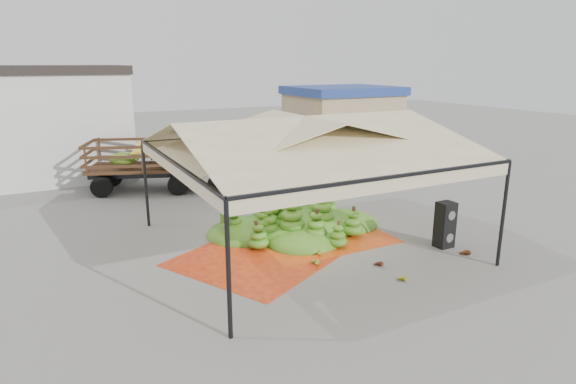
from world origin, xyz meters
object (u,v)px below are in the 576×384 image
banana_heap (299,211)px  truck_left (173,159)px  vendor (314,191)px  speaker_stack (445,225)px  truck_right (305,140)px

banana_heap → truck_left: truck_left is taller
banana_heap → vendor: vendor is taller
speaker_stack → vendor: size_ratio=0.94×
vendor → truck_left: size_ratio=0.22×
banana_heap → vendor: (1.56, 1.69, 0.09)m
speaker_stack → vendor: bearing=106.6°
speaker_stack → vendor: 5.40m
truck_left → truck_right: (7.63, 1.61, 0.05)m
vendor → truck_left: (-3.95, 5.64, 0.65)m
truck_left → truck_right: size_ratio=0.97×
vendor → truck_left: 6.92m
speaker_stack → vendor: vendor is taller
banana_heap → speaker_stack: 4.71m
speaker_stack → truck_right: size_ratio=0.20×
banana_heap → vendor: bearing=47.3°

